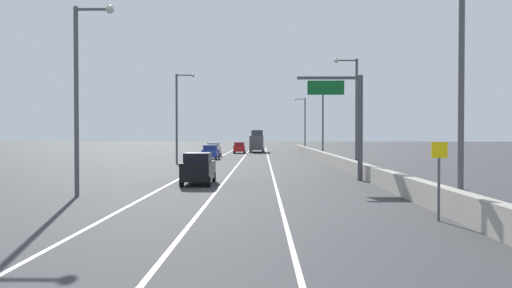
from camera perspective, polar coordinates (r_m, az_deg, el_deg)
The scene contains 18 objects.
ground_plane at distance 70.85m, azimuth 0.18°, elevation -1.56°, with size 320.00×320.00×0.00m, color #38383A.
lane_stripe_left at distance 62.16m, azimuth -4.98°, elevation -1.93°, with size 0.16×130.00×0.00m, color silver.
lane_stripe_center at distance 61.91m, azimuth -1.75°, elevation -1.94°, with size 0.16×130.00×0.00m, color silver.
lane_stripe_right at distance 61.86m, azimuth 1.49°, elevation -1.94°, with size 0.16×130.00×0.00m, color silver.
jersey_barrier_right at distance 47.46m, azimuth 9.90°, elevation -2.22°, with size 0.60×120.00×1.10m, color #9E998E.
overhead_sign_gantry at distance 36.19m, azimuth 10.65°, elevation 3.36°, with size 4.68×0.36×7.50m.
speed_advisory_sign at distance 20.15m, azimuth 20.12°, elevation -3.31°, with size 0.60×0.11×3.00m.
lamp_post_right_near at distance 21.87m, azimuth 21.72°, elevation 7.59°, with size 2.14×0.44×10.08m.
lamp_post_right_second at distance 45.45m, azimuth 11.07°, elevation 4.24°, with size 2.14×0.44×10.08m.
lamp_post_right_third at distance 69.52m, azimuth 7.41°, elevation 3.15°, with size 2.14×0.44×10.08m.
lamp_post_right_fourth at distance 93.70m, azimuth 5.45°, elevation 2.63°, with size 2.14×0.44×10.08m.
lamp_post_left_near at distance 28.08m, azimuth -19.30°, elevation 6.15°, with size 2.14×0.44×10.08m.
lamp_post_left_mid at distance 56.33m, azimuth -8.77°, elevation 3.63°, with size 2.14×0.44×10.08m.
car_white_0 at distance 75.63m, azimuth -4.83°, elevation -0.60°, with size 1.97×4.80×2.09m.
car_black_1 at distance 33.11m, azimuth -6.57°, elevation -2.80°, with size 1.91×4.52×2.09m.
car_red_2 at distance 87.21m, azimuth -1.91°, elevation -0.42°, with size 1.99×4.31×1.95m.
car_blue_3 at distance 66.92m, azimuth -5.19°, elevation -0.91°, with size 2.05×4.20×1.88m.
box_truck at distance 92.66m, azimuth 0.10°, elevation 0.22°, with size 2.63×8.91×4.09m.
Camera 1 is at (0.63, -6.77, 3.29)m, focal length 35.12 mm.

